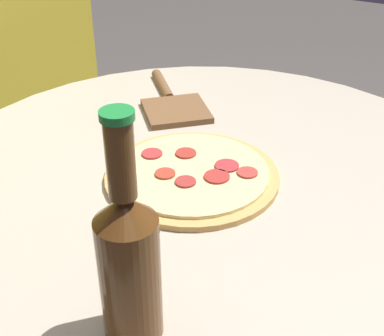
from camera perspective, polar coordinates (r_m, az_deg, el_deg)
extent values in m
cylinder|color=#B2A893|center=(1.11, 1.41, -16.17)|extent=(0.10, 0.10, 0.66)
cylinder|color=#B2A893|center=(0.89, 1.70, -1.31)|extent=(0.97, 0.97, 0.02)
cylinder|color=tan|center=(0.87, 0.00, -0.84)|extent=(0.28, 0.28, 0.01)
cylinder|color=beige|center=(0.86, 0.00, -0.39)|extent=(0.25, 0.25, 0.01)
cylinder|color=#A4322D|center=(0.83, -0.69, -1.47)|extent=(0.03, 0.03, 0.00)
cylinder|color=#B43233|center=(0.91, -4.29, 1.54)|extent=(0.04, 0.04, 0.00)
cylinder|color=#B43B33|center=(0.86, 5.93, -0.49)|extent=(0.03, 0.03, 0.00)
cylinder|color=#AE3A29|center=(0.85, -2.89, -0.60)|extent=(0.03, 0.03, 0.00)
cylinder|color=#AC312B|center=(0.84, 2.67, -0.92)|extent=(0.04, 0.04, 0.00)
cylinder|color=#AF3134|center=(0.87, 3.75, 0.24)|extent=(0.04, 0.04, 0.00)
cylinder|color=#A83128|center=(0.90, -0.66, 1.59)|extent=(0.04, 0.04, 0.00)
cylinder|color=#563314|center=(0.58, -6.59, -11.73)|extent=(0.07, 0.07, 0.15)
cone|color=#563314|center=(0.52, -7.21, -4.35)|extent=(0.07, 0.07, 0.03)
cylinder|color=#563314|center=(0.49, -7.64, 0.91)|extent=(0.03, 0.03, 0.08)
cylinder|color=#1E8438|center=(0.47, -8.03, 5.62)|extent=(0.03, 0.03, 0.01)
cube|color=brown|center=(1.08, -1.71, 6.11)|extent=(0.17, 0.17, 0.01)
cylinder|color=brown|center=(1.20, -3.16, 8.78)|extent=(0.12, 0.11, 0.02)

